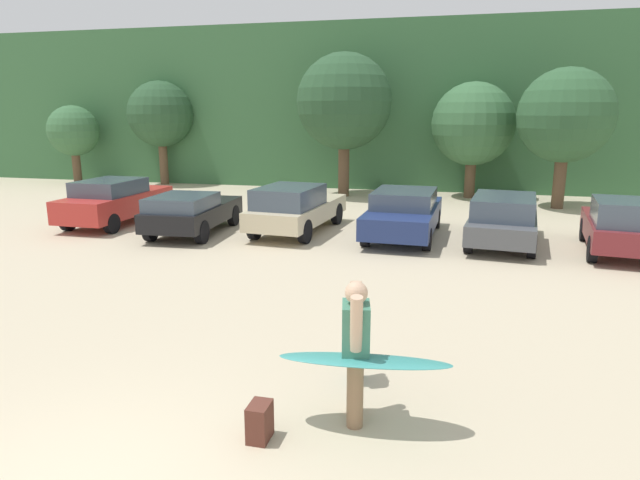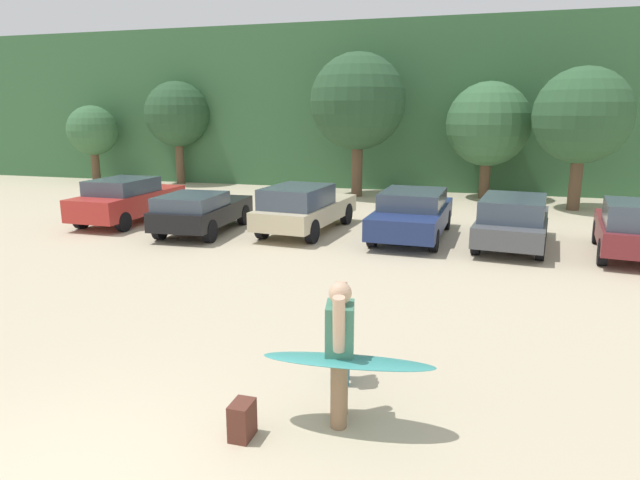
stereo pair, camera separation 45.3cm
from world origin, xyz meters
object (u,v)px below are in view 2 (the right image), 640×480
(parked_car_champagne, at_px, (304,207))
(surfboard_teal, at_px, (348,361))
(parked_car_maroon, at_px, (638,228))
(person_adult, at_px, (340,344))
(parked_car_black, at_px, (201,211))
(parked_car_dark_gray, at_px, (513,220))
(parked_car_red, at_px, (128,199))
(backpack_dropped, at_px, (242,420))
(person_child, at_px, (345,337))
(parked_car_navy, at_px, (412,213))

(parked_car_champagne, height_order, surfboard_teal, parked_car_champagne)
(parked_car_maroon, relative_size, person_adult, 2.31)
(parked_car_black, relative_size, parked_car_dark_gray, 0.91)
(parked_car_red, xyz_separation_m, surfboard_teal, (10.36, -10.45, 0.07))
(surfboard_teal, xyz_separation_m, backpack_dropped, (-1.14, -0.55, -0.65))
(parked_car_red, relative_size, person_child, 3.73)
(person_adult, relative_size, person_child, 1.48)
(parked_car_black, height_order, parked_car_dark_gray, parked_car_dark_gray)
(parked_car_champagne, bearing_deg, person_child, -153.50)
(parked_car_red, distance_m, parked_car_maroon, 15.74)
(person_adult, bearing_deg, person_child, -91.25)
(parked_car_maroon, relative_size, person_child, 3.43)
(parked_car_champagne, xyz_separation_m, person_child, (3.65, -9.41, -0.13))
(parked_car_black, distance_m, person_adult, 11.68)
(parked_car_maroon, bearing_deg, parked_car_champagne, 93.03)
(parked_car_navy, relative_size, person_child, 4.02)
(parked_car_maroon, bearing_deg, person_adult, 157.54)
(parked_car_champagne, xyz_separation_m, surfboard_teal, (3.96, -10.54, 0.06))
(parked_car_dark_gray, bearing_deg, person_adult, 173.20)
(parked_car_dark_gray, xyz_separation_m, person_child, (-2.62, -9.29, -0.09))
(parked_car_navy, distance_m, surfboard_teal, 10.78)
(parked_car_champagne, xyz_separation_m, parked_car_maroon, (9.33, -0.64, -0.00))
(parked_car_black, relative_size, person_child, 3.47)
(parked_car_maroon, xyz_separation_m, person_child, (-5.68, -8.77, -0.12))
(parked_car_red, xyz_separation_m, parked_car_black, (3.30, -0.90, -0.08))
(parked_car_black, xyz_separation_m, surfboard_teal, (7.06, -9.55, 0.15))
(parked_car_champagne, bearing_deg, parked_car_dark_gray, -85.81)
(parked_car_navy, distance_m, backpack_dropped, 11.34)
(parked_car_black, height_order, backpack_dropped, parked_car_black)
(person_child, distance_m, backpack_dropped, 1.93)
(parked_car_black, bearing_deg, parked_car_navy, -82.36)
(parked_car_red, height_order, parked_car_dark_gray, parked_car_red)
(parked_car_champagne, xyz_separation_m, person_adult, (3.82, -10.40, 0.21))
(parked_car_red, distance_m, parked_car_navy, 9.80)
(parked_car_red, height_order, parked_car_champagne, same)
(parked_car_black, xyz_separation_m, person_child, (6.74, -8.42, -0.04))
(parked_car_dark_gray, distance_m, person_child, 9.65)
(parked_car_red, distance_m, person_child, 13.71)
(person_child, bearing_deg, parked_car_black, -62.53)
(parked_car_dark_gray, distance_m, person_adult, 10.57)
(surfboard_teal, bearing_deg, parked_car_navy, -92.92)
(parked_car_red, xyz_separation_m, backpack_dropped, (9.22, -11.01, -0.58))
(parked_car_black, bearing_deg, parked_car_dark_gray, -87.64)
(parked_car_red, bearing_deg, surfboard_teal, -134.47)
(parked_car_champagne, distance_m, parked_car_navy, 3.40)
(parked_car_champagne, relative_size, parked_car_dark_gray, 1.05)
(parked_car_black, bearing_deg, person_adult, -146.62)
(parked_car_black, height_order, surfboard_teal, parked_car_black)
(parked_car_maroon, distance_m, surfboard_teal, 11.26)
(person_adult, bearing_deg, parked_car_red, -56.49)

